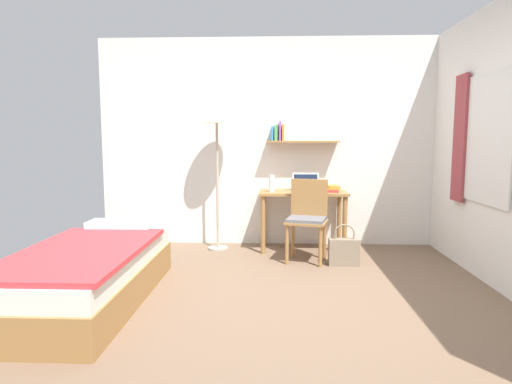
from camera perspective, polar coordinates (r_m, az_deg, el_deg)
The scene contains 10 objects.
ground_plane at distance 3.85m, azimuth 2.11°, elevation -13.60°, with size 5.28×5.28×0.00m, color brown.
wall_back at distance 5.63m, azimuth 2.29°, elevation 6.39°, with size 4.40×0.27×2.60m.
bed at distance 3.95m, azimuth -20.74°, elevation -9.84°, with size 0.91×2.00×0.54m.
desk at distance 5.37m, azimuth 6.06°, elevation -1.38°, with size 1.05×0.53×0.72m.
desk_chair at distance 4.91m, azimuth 6.65°, elevation -3.09°, with size 0.51×0.48×0.90m.
standing_lamp at distance 5.33m, azimuth -5.10°, elevation 9.17°, with size 0.43×0.43×1.76m.
laptop at distance 5.39m, azimuth 6.46°, elevation 0.72°, with size 0.33×0.23×0.22m.
water_bottle at distance 5.26m, azimuth 2.03°, elevation 1.13°, with size 0.07×0.07×0.21m, color silver.
book_stack at distance 5.36m, azimuth 9.75°, elevation 0.42°, with size 0.21×0.26×0.08m.
handbag at distance 4.85m, azimuth 11.29°, elevation -7.48°, with size 0.32×0.12×0.45m.
Camera 1 is at (0.01, -3.61, 1.34)m, focal length 30.97 mm.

